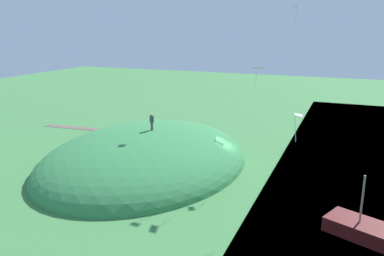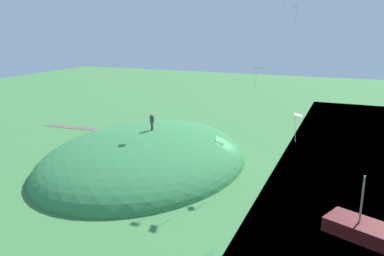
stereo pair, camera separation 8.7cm
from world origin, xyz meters
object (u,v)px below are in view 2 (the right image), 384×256
person_on_hilltop (169,124)px  kite_2 (298,117)px  person_watching_kites (152,120)px  kite_7 (295,8)px  kite_5 (258,69)px

person_on_hilltop → kite_2: kite_2 is taller
person_on_hilltop → kite_2: (-19.70, 20.22, 7.03)m
person_on_hilltop → kite_2: size_ratio=0.83×
person_watching_kites → kite_7: size_ratio=0.97×
kite_5 → kite_7: (-3.96, 2.16, 6.41)m
kite_5 → person_on_hilltop: bearing=-14.2°
kite_7 → person_watching_kites: bearing=27.5°
kite_5 → kite_2: bearing=111.9°
kite_5 → kite_7: 7.84m
person_on_hilltop → person_watching_kites: bearing=116.8°
person_watching_kites → person_on_hilltop: 13.26m
kite_2 → kite_5: kite_5 is taller
person_on_hilltop → kite_7: bearing=170.7°
person_watching_kites → person_on_hilltop: bearing=-92.3°
person_on_hilltop → kite_5: size_ratio=0.73×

